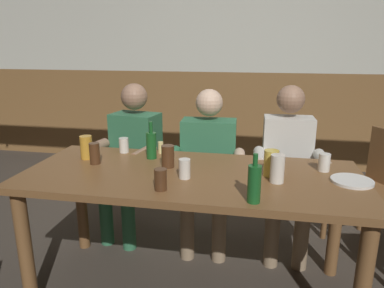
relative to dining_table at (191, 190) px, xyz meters
The scene contains 21 objects.
ground_plane 0.69m from the dining_table, 90.00° to the left, with size 7.96×7.96×0.00m, color #423A33.
back_wall_upper 2.79m from the dining_table, 90.00° to the left, with size 6.64×0.12×1.24m, color beige.
back_wall_wainscot 2.56m from the dining_table, 90.00° to the left, with size 6.64×0.12×1.16m, color brown.
dining_table is the anchor object (origin of this frame).
person_0 0.87m from the dining_table, 132.91° to the left, with size 0.54×0.59×1.20m.
person_1 0.63m from the dining_table, 89.60° to the left, with size 0.56×0.55×1.17m.
person_2 0.86m from the dining_table, 46.97° to the left, with size 0.50×0.52×1.21m.
chair_empty_near_right 1.48m from the dining_table, 32.09° to the left, with size 0.61×0.61×0.88m.
table_candle 0.46m from the dining_table, 128.90° to the left, with size 0.04×0.04×0.08m, color #F9E08C.
plate_0 0.88m from the dining_table, ahead, with size 0.22×0.22×0.01m, color white.
bottle_0 0.53m from the dining_table, 42.45° to the right, with size 0.06×0.06×0.24m.
bottle_1 0.43m from the dining_table, 143.57° to the left, with size 0.07×0.07×0.24m.
pint_glass_0 0.75m from the dining_table, 168.88° to the left, with size 0.08×0.08×0.15m, color gold.
pint_glass_1 0.48m from the dining_table, ahead, with size 0.08×0.08×0.15m, color #E5C64C.
pint_glass_2 0.52m from the dining_table, ahead, with size 0.08×0.08×0.15m, color white.
pint_glass_3 0.33m from the dining_table, 110.85° to the right, with size 0.06×0.06×0.11m, color #4C2D19.
pint_glass_4 0.25m from the dining_table, 153.64° to the left, with size 0.08×0.08×0.13m, color #4C2D19.
pint_glass_5 0.64m from the dining_table, behind, with size 0.06×0.06×0.13m, color #4C2D19.
pint_glass_6 0.63m from the dining_table, 149.18° to the left, with size 0.06×0.06×0.10m, color white.
pint_glass_7 0.79m from the dining_table, 13.43° to the left, with size 0.07×0.07×0.10m, color white.
pint_glass_8 0.19m from the dining_table, 102.59° to the right, with size 0.06×0.06×0.11m, color white.
Camera 1 is at (0.37, -2.10, 1.49)m, focal length 33.67 mm.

